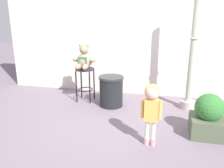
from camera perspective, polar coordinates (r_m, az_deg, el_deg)
name	(u,v)px	position (r m, az deg, el deg)	size (l,w,h in m)	color
ground_plane	(109,124)	(4.29, -0.68, -10.10)	(24.00, 24.00, 0.00)	slate
building_wall	(129,27)	(5.85, 4.24, 14.10)	(6.57, 0.30, 3.38)	beige
bar_stool_with_teddy	(85,77)	(5.33, -6.82, 1.71)	(0.44, 0.44, 0.79)	#28252F
teddy_bear	(84,60)	(5.22, -7.08, 6.15)	(0.54, 0.48, 0.57)	#967D63
child_walking	(152,102)	(3.40, 10.00, -4.46)	(0.31, 0.25, 0.98)	#D5959A
trash_bin	(111,91)	(5.03, -0.21, -1.82)	(0.55, 0.55, 0.68)	black
lamppost	(192,63)	(4.98, 19.51, 5.09)	(0.31, 0.31, 2.61)	#B5A39B
planter_with_shrub	(208,117)	(4.10, 23.17, -7.66)	(0.55, 0.55, 0.73)	#505A42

